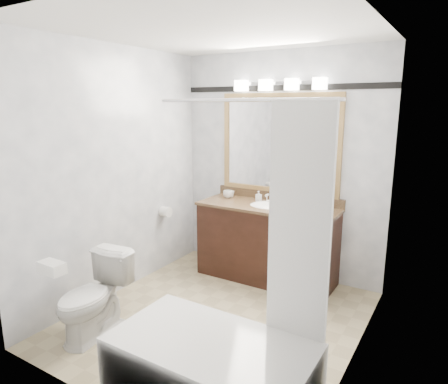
# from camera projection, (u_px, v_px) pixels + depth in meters

# --- Properties ---
(room) EXTENTS (2.42, 2.62, 2.52)m
(room) POSITION_uv_depth(u_px,v_px,m) (217.00, 185.00, 3.40)
(room) COLOR tan
(room) RESTS_ON ground
(vanity) EXTENTS (1.53, 0.58, 0.97)m
(vanity) POSITION_uv_depth(u_px,v_px,m) (267.00, 241.00, 4.43)
(vanity) COLOR black
(vanity) RESTS_ON ground
(mirror) EXTENTS (1.40, 0.04, 1.10)m
(mirror) POSITION_uv_depth(u_px,v_px,m) (279.00, 144.00, 4.42)
(mirror) COLOR #AF884F
(mirror) RESTS_ON room
(vanity_light_bar) EXTENTS (1.02, 0.14, 0.12)m
(vanity_light_bar) POSITION_uv_depth(u_px,v_px,m) (279.00, 84.00, 4.24)
(vanity_light_bar) COLOR silver
(vanity_light_bar) RESTS_ON room
(accent_stripe) EXTENTS (2.40, 0.01, 0.06)m
(accent_stripe) POSITION_uv_depth(u_px,v_px,m) (281.00, 88.00, 4.30)
(accent_stripe) COLOR black
(accent_stripe) RESTS_ON room
(bathtub) EXTENTS (1.30, 0.75, 1.96)m
(bathtub) POSITION_uv_depth(u_px,v_px,m) (216.00, 364.00, 2.58)
(bathtub) COLOR white
(bathtub) RESTS_ON ground
(tp_roll) EXTENTS (0.11, 0.12, 0.12)m
(tp_roll) POSITION_uv_depth(u_px,v_px,m) (166.00, 212.00, 4.66)
(tp_roll) COLOR white
(tp_roll) RESTS_ON room
(toilet) EXTENTS (0.46, 0.72, 0.70)m
(toilet) POSITION_uv_depth(u_px,v_px,m) (93.00, 297.00, 3.34)
(toilet) COLOR white
(toilet) RESTS_ON ground
(tissue_box) EXTENTS (0.21, 0.12, 0.09)m
(tissue_box) POSITION_uv_depth(u_px,v_px,m) (52.00, 268.00, 2.96)
(tissue_box) COLOR white
(tissue_box) RESTS_ON toilet
(coffee_maker) EXTENTS (0.19, 0.24, 0.37)m
(coffee_maker) POSITION_uv_depth(u_px,v_px,m) (314.00, 193.00, 4.08)
(coffee_maker) COLOR black
(coffee_maker) RESTS_ON vanity
(cup_left) EXTENTS (0.13, 0.13, 0.09)m
(cup_left) POSITION_uv_depth(u_px,v_px,m) (228.00, 194.00, 4.70)
(cup_left) COLOR white
(cup_left) RESTS_ON vanity
(cup_right) EXTENTS (0.10, 0.10, 0.07)m
(cup_right) POSITION_uv_depth(u_px,v_px,m) (231.00, 194.00, 4.73)
(cup_right) COLOR white
(cup_right) RESTS_ON vanity
(soap_bottle_a) EXTENTS (0.06, 0.06, 0.12)m
(soap_bottle_a) POSITION_uv_depth(u_px,v_px,m) (259.00, 196.00, 4.52)
(soap_bottle_a) COLOR white
(soap_bottle_a) RESTS_ON vanity
(soap_bar) EXTENTS (0.09, 0.06, 0.03)m
(soap_bar) POSITION_uv_depth(u_px,v_px,m) (270.00, 202.00, 4.45)
(soap_bar) COLOR beige
(soap_bar) RESTS_ON vanity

